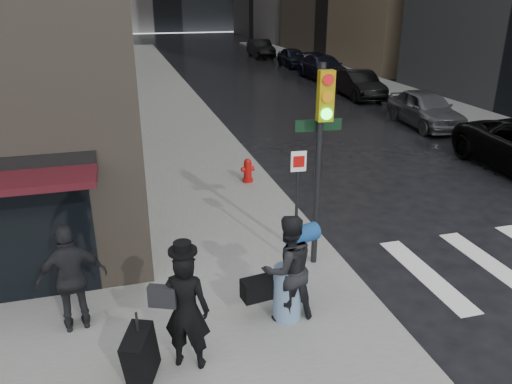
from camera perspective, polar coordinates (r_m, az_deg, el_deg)
ground at (r=9.00m, az=2.94°, el=-15.67°), size 140.00×140.00×0.00m
sidewalk_left at (r=34.27m, az=-11.68°, el=12.28°), size 4.00×50.00×0.15m
sidewalk_right at (r=37.68m, az=9.78°, el=13.23°), size 3.00×50.00×0.15m
man_overcoat at (r=7.62m, az=-9.04°, el=-14.00°), size 1.43×0.95×2.14m
man_jeans at (r=8.57m, az=3.57°, el=-8.69°), size 1.42×0.87×1.95m
man_greycoat at (r=8.85m, az=-20.28°, el=-9.24°), size 1.18×0.62×1.91m
traffic_light at (r=9.67m, az=7.22°, el=5.72°), size 1.03×0.49×4.14m
fire_hydrant at (r=15.03m, az=-0.95°, el=2.38°), size 0.41×0.32×0.73m
parked_car_1 at (r=23.30m, az=18.81°, el=9.01°), size 2.19×4.71×1.56m
parked_car_2 at (r=28.94m, az=11.70°, el=11.94°), size 1.89×4.62×1.49m
parked_car_3 at (r=35.11m, az=7.71°, el=13.92°), size 2.40×5.52×1.58m
parked_car_4 at (r=41.27m, az=4.24°, el=15.11°), size 1.85×4.29×1.44m
parked_car_5 at (r=47.28m, az=0.55°, el=16.08°), size 1.83×4.81×1.57m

